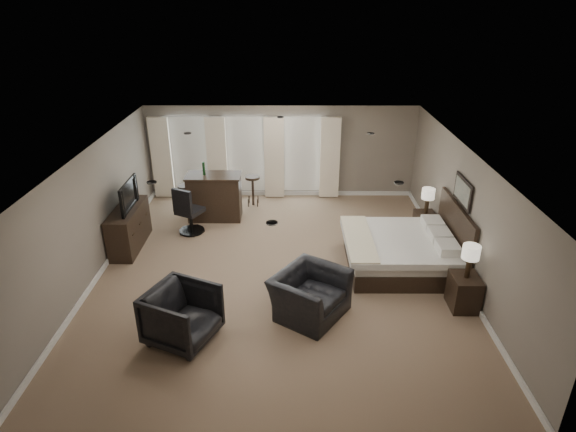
{
  "coord_description": "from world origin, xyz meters",
  "views": [
    {
      "loc": [
        0.24,
        -8.77,
        5.36
      ],
      "look_at": [
        0.2,
        0.4,
        1.1
      ],
      "focal_mm": 30.0,
      "sensor_mm": 36.0,
      "label": 1
    }
  ],
  "objects_px": {
    "armchair_far": "(182,313)",
    "bar_stool_left": "(185,199)",
    "nightstand_near": "(464,292)",
    "dresser": "(129,228)",
    "bed": "(401,237)",
    "nightstand_far": "(424,225)",
    "lamp_far": "(427,201)",
    "tv": "(125,206)",
    "armchair_near": "(310,288)",
    "bar_counter": "(215,197)",
    "lamp_near": "(469,262)",
    "bar_stool_right": "(253,191)",
    "desk_chair": "(190,210)"
  },
  "relations": [
    {
      "from": "lamp_near",
      "to": "bar_stool_right",
      "type": "xyz_separation_m",
      "value": [
        -4.25,
        4.78,
        -0.56
      ]
    },
    {
      "from": "bed",
      "to": "tv",
      "type": "bearing_deg",
      "value": 171.48
    },
    {
      "from": "nightstand_near",
      "to": "lamp_near",
      "type": "relative_size",
      "value": 1.01
    },
    {
      "from": "bed",
      "to": "bar_stool_left",
      "type": "xyz_separation_m",
      "value": [
        -5.14,
        2.88,
        -0.34
      ]
    },
    {
      "from": "nightstand_near",
      "to": "armchair_far",
      "type": "height_order",
      "value": "armchair_far"
    },
    {
      "from": "lamp_near",
      "to": "tv",
      "type": "height_order",
      "value": "lamp_near"
    },
    {
      "from": "bed",
      "to": "desk_chair",
      "type": "bearing_deg",
      "value": 160.9
    },
    {
      "from": "lamp_far",
      "to": "bar_counter",
      "type": "distance_m",
      "value": 5.28
    },
    {
      "from": "nightstand_near",
      "to": "lamp_near",
      "type": "xyz_separation_m",
      "value": [
        0.0,
        0.0,
        0.65
      ]
    },
    {
      "from": "nightstand_far",
      "to": "armchair_far",
      "type": "relative_size",
      "value": 0.57
    },
    {
      "from": "lamp_near",
      "to": "bar_stool_right",
      "type": "relative_size",
      "value": 0.77
    },
    {
      "from": "armchair_far",
      "to": "bed",
      "type": "bearing_deg",
      "value": -35.71
    },
    {
      "from": "bar_stool_left",
      "to": "bar_stool_right",
      "type": "bearing_deg",
      "value": 14.13
    },
    {
      "from": "tv",
      "to": "lamp_near",
      "type": "bearing_deg",
      "value": -108.78
    },
    {
      "from": "nightstand_far",
      "to": "desk_chair",
      "type": "xyz_separation_m",
      "value": [
        -5.65,
        0.2,
        0.3
      ]
    },
    {
      "from": "armchair_far",
      "to": "desk_chair",
      "type": "bearing_deg",
      "value": 33.02
    },
    {
      "from": "armchair_far",
      "to": "desk_chair",
      "type": "xyz_separation_m",
      "value": [
        -0.63,
        4.05,
        0.07
      ]
    },
    {
      "from": "bar_stool_right",
      "to": "bar_counter",
      "type": "bearing_deg",
      "value": -136.71
    },
    {
      "from": "lamp_near",
      "to": "lamp_far",
      "type": "relative_size",
      "value": 1.03
    },
    {
      "from": "tv",
      "to": "bar_counter",
      "type": "distance_m",
      "value": 2.38
    },
    {
      "from": "bar_stool_right",
      "to": "armchair_near",
      "type": "bearing_deg",
      "value": -74.53
    },
    {
      "from": "dresser",
      "to": "bar_counter",
      "type": "height_order",
      "value": "bar_counter"
    },
    {
      "from": "armchair_far",
      "to": "bar_stool_left",
      "type": "distance_m",
      "value": 5.37
    },
    {
      "from": "bar_stool_right",
      "to": "nightstand_near",
      "type": "bearing_deg",
      "value": -48.34
    },
    {
      "from": "nightstand_far",
      "to": "armchair_near",
      "type": "height_order",
      "value": "armchair_near"
    },
    {
      "from": "nightstand_far",
      "to": "nightstand_near",
      "type": "bearing_deg",
      "value": -90.0
    },
    {
      "from": "lamp_far",
      "to": "tv",
      "type": "xyz_separation_m",
      "value": [
        -6.92,
        -0.55,
        0.11
      ]
    },
    {
      "from": "tv",
      "to": "armchair_far",
      "type": "bearing_deg",
      "value": -150.1
    },
    {
      "from": "dresser",
      "to": "bar_stool_left",
      "type": "distance_m",
      "value": 2.17
    },
    {
      "from": "bed",
      "to": "bar_stool_left",
      "type": "height_order",
      "value": "bed"
    },
    {
      "from": "nightstand_far",
      "to": "bar_counter",
      "type": "height_order",
      "value": "bar_counter"
    },
    {
      "from": "lamp_far",
      "to": "bar_stool_left",
      "type": "xyz_separation_m",
      "value": [
        -6.03,
        1.43,
        -0.55
      ]
    },
    {
      "from": "bed",
      "to": "nightstand_near",
      "type": "relative_size",
      "value": 3.44
    },
    {
      "from": "lamp_far",
      "to": "armchair_far",
      "type": "bearing_deg",
      "value": -142.56
    },
    {
      "from": "nightstand_near",
      "to": "bar_stool_right",
      "type": "height_order",
      "value": "bar_stool_right"
    },
    {
      "from": "lamp_far",
      "to": "bar_counter",
      "type": "height_order",
      "value": "lamp_far"
    },
    {
      "from": "nightstand_near",
      "to": "lamp_near",
      "type": "height_order",
      "value": "lamp_near"
    },
    {
      "from": "nightstand_near",
      "to": "bar_counter",
      "type": "bearing_deg",
      "value": 142.89
    },
    {
      "from": "nightstand_far",
      "to": "armchair_near",
      "type": "distance_m",
      "value": 4.24
    },
    {
      "from": "nightstand_near",
      "to": "dresser",
      "type": "height_order",
      "value": "dresser"
    },
    {
      "from": "nightstand_far",
      "to": "bar_stool_right",
      "type": "relative_size",
      "value": 0.72
    },
    {
      "from": "nightstand_near",
      "to": "bar_stool_left",
      "type": "bearing_deg",
      "value": 144.31
    },
    {
      "from": "tv",
      "to": "nightstand_far",
      "type": "bearing_deg",
      "value": -85.49
    },
    {
      "from": "tv",
      "to": "bar_counter",
      "type": "relative_size",
      "value": 0.81
    },
    {
      "from": "bar_counter",
      "to": "desk_chair",
      "type": "distance_m",
      "value": 0.94
    },
    {
      "from": "lamp_far",
      "to": "bar_stool_right",
      "type": "distance_m",
      "value": 4.67
    },
    {
      "from": "bed",
      "to": "desk_chair",
      "type": "height_order",
      "value": "bed"
    },
    {
      "from": "bed",
      "to": "lamp_near",
      "type": "xyz_separation_m",
      "value": [
        0.89,
        -1.45,
        0.26
      ]
    },
    {
      "from": "nightstand_near",
      "to": "bed",
      "type": "bearing_deg",
      "value": 121.54
    },
    {
      "from": "tv",
      "to": "bar_counter",
      "type": "xyz_separation_m",
      "value": [
        1.75,
        1.56,
        -0.43
      ]
    }
  ]
}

